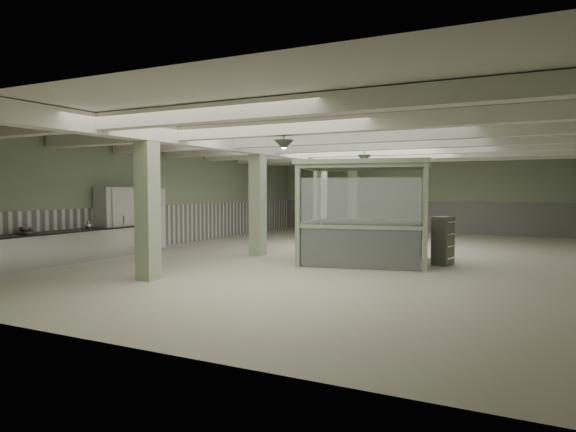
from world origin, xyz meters
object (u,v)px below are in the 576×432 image
at_px(prep_counter, 65,246).
at_px(walkin_cooler, 128,221).
at_px(filing_cabinet, 443,241).
at_px(guard_booth, 366,196).

bearing_deg(prep_counter, walkin_cooler, 91.89).
distance_m(prep_counter, walkin_cooler, 2.61).
relative_size(prep_counter, filing_cabinet, 4.05).
relative_size(walkin_cooler, guard_booth, 0.56).
xyz_separation_m(walkin_cooler, filing_cabinet, (9.75, 1.85, -0.39)).
distance_m(guard_booth, filing_cabinet, 2.46).
height_order(prep_counter, walkin_cooler, walkin_cooler).
height_order(prep_counter, filing_cabinet, filing_cabinet).
height_order(walkin_cooler, filing_cabinet, walkin_cooler).
relative_size(prep_counter, guard_booth, 1.32).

